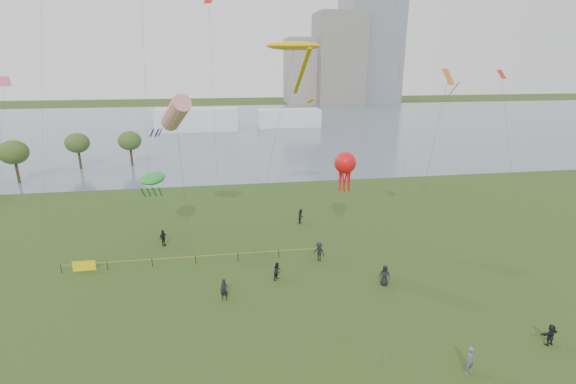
{
  "coord_description": "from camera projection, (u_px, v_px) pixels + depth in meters",
  "views": [
    {
      "loc": [
        -5.15,
        -22.85,
        18.51
      ],
      "look_at": [
        0.0,
        10.0,
        8.0
      ],
      "focal_mm": 26.0,
      "sensor_mm": 36.0,
      "label": 1
    }
  ],
  "objects": [
    {
      "name": "spectator_g",
      "position": [
        301.0,
        216.0,
        49.43
      ],
      "size": [
        0.92,
        1.03,
        1.74
      ],
      "primitive_type": "imported",
      "rotation": [
        0.0,
        0.0,
        1.21
      ],
      "color": "black",
      "rests_on": "ground_plane"
    },
    {
      "name": "kite_flyer",
      "position": [
        470.0,
        360.0,
        25.59
      ],
      "size": [
        0.79,
        0.67,
        1.84
      ],
      "primitive_type": "imported",
      "rotation": [
        0.0,
        0.0,
        0.41
      ],
      "color": "#595A61",
      "rests_on": "ground_plane"
    },
    {
      "name": "fence",
      "position": [
        128.0,
        263.0,
        38.71
      ],
      "size": [
        24.07,
        0.07,
        1.05
      ],
      "color": "black",
      "rests_on": "ground_plane"
    },
    {
      "name": "building_low",
      "position": [
        304.0,
        71.0,
        186.62
      ],
      "size": [
        16.0,
        18.0,
        28.0
      ],
      "primitive_type": "cube",
      "color": "gray",
      "rests_on": "ground_plane"
    },
    {
      "name": "small_kites",
      "position": [
        216.0,
        9.0,
        38.14
      ],
      "size": [
        42.95,
        15.01,
        10.72
      ],
      "color": "#E5598C"
    },
    {
      "name": "pavilion_left",
      "position": [
        197.0,
        120.0,
        114.67
      ],
      "size": [
        22.0,
        8.0,
        6.0
      ],
      "primitive_type": "cube",
      "color": "white",
      "rests_on": "ground_plane"
    },
    {
      "name": "spectator_e",
      "position": [
        550.0,
        335.0,
        28.21
      ],
      "size": [
        1.48,
        0.65,
        1.55
      ],
      "primitive_type": "imported",
      "rotation": [
        0.0,
        0.0,
        3.28
      ],
      "color": "black",
      "rests_on": "ground_plane"
    },
    {
      "name": "spectator_f",
      "position": [
        224.0,
        290.0,
        33.53
      ],
      "size": [
        0.75,
        0.6,
        1.8
      ],
      "primitive_type": "imported",
      "rotation": [
        0.0,
        0.0,
        -0.29
      ],
      "color": "black",
      "rests_on": "ground_plane"
    },
    {
      "name": "kite_creature",
      "position": [
        153.0,
        178.0,
        42.99
      ],
      "size": [
        2.87,
        8.63,
        7.36
      ],
      "rotation": [
        0.0,
        0.0,
        -0.18
      ],
      "color": "#3F3F42"
    },
    {
      "name": "pavilion_right",
      "position": [
        289.0,
        118.0,
        121.49
      ],
      "size": [
        18.0,
        7.0,
        5.0
      ],
      "primitive_type": "cube",
      "color": "white",
      "rests_on": "ground_plane"
    },
    {
      "name": "kite_octopus",
      "position": [
        345.0,
        164.0,
        41.23
      ],
      "size": [
        5.6,
        4.2,
        9.92
      ],
      "rotation": [
        0.0,
        0.0,
        -0.42
      ],
      "color": "#3F3F42"
    },
    {
      "name": "building_mid",
      "position": [
        338.0,
        59.0,
        181.53
      ],
      "size": [
        20.0,
        20.0,
        38.0
      ],
      "primitive_type": "cube",
      "color": "slate",
      "rests_on": "ground_plane"
    },
    {
      "name": "spectator_d",
      "position": [
        385.0,
        275.0,
        35.73
      ],
      "size": [
        1.04,
        0.85,
        1.83
      ],
      "primitive_type": "imported",
      "rotation": [
        0.0,
        0.0,
        -0.34
      ],
      "color": "black",
      "rests_on": "ground_plane"
    },
    {
      "name": "spectator_a",
      "position": [
        277.0,
        271.0,
        36.67
      ],
      "size": [
        0.99,
        1.01,
        1.64
      ],
      "primitive_type": "imported",
      "rotation": [
        0.0,
        0.0,
        0.88
      ],
      "color": "black",
      "rests_on": "ground_plane"
    },
    {
      "name": "ground_plane",
      "position": [
        311.0,
        350.0,
        27.86
      ],
      "size": [
        400.0,
        400.0,
        0.0
      ],
      "primitive_type": "plane",
      "color": "#203611"
    },
    {
      "name": "spectator_c",
      "position": [
        163.0,
        238.0,
        43.34
      ],
      "size": [
        0.93,
        1.11,
        1.77
      ],
      "primitive_type": "imported",
      "rotation": [
        0.0,
        0.0,
        1.0
      ],
      "color": "black",
      "rests_on": "ground_plane"
    },
    {
      "name": "kite_delta",
      "position": [
        446.0,
        90.0,
        33.11
      ],
      "size": [
        9.65,
        12.49,
        17.9
      ],
      "rotation": [
        0.0,
        0.0,
        -0.2
      ],
      "color": "#3F3F42"
    },
    {
      "name": "trees",
      "position": [
        2.0,
        149.0,
        65.29
      ],
      "size": [
        30.3,
        17.23,
        8.48
      ],
      "color": "#342717",
      "rests_on": "ground_plane"
    },
    {
      "name": "kite_stingray",
      "position": [
        294.0,
        47.0,
        40.19
      ],
      "size": [
        8.07,
        10.16,
        20.29
      ],
      "rotation": [
        0.0,
        0.0,
        -0.19
      ],
      "color": "#3F3F42"
    },
    {
      "name": "lake",
      "position": [
        240.0,
        127.0,
        122.05
      ],
      "size": [
        400.0,
        120.0,
        0.08
      ],
      "primitive_type": "cube",
      "color": "slate",
      "rests_on": "ground_plane"
    },
    {
      "name": "spectator_b",
      "position": [
        319.0,
        252.0,
        40.06
      ],
      "size": [
        1.38,
        1.38,
        1.92
      ],
      "primitive_type": "imported",
      "rotation": [
        0.0,
        0.0,
        -0.79
      ],
      "color": "black",
      "rests_on": "ground_plane"
    },
    {
      "name": "kite_windsock",
      "position": [
        176.0,
        113.0,
        38.9
      ],
      "size": [
        4.23,
        5.07,
        15.71
      ],
      "rotation": [
        0.0,
        0.0,
        -0.17
      ],
      "color": "#3F3F42"
    }
  ]
}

